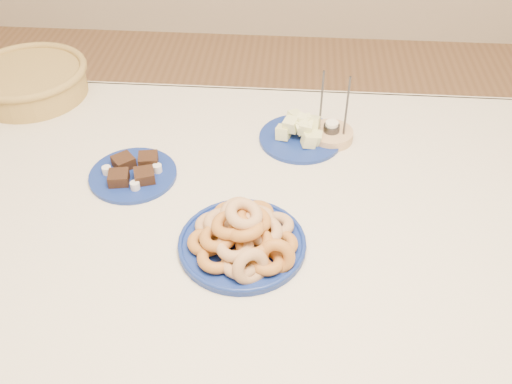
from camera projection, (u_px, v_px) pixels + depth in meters
ground at (257, 384)px, 1.81m from camera, size 5.00×5.00×0.00m
dining_table at (258, 242)px, 1.39m from camera, size 1.71×1.11×0.75m
donut_platter at (243, 237)px, 1.21m from camera, size 0.37×0.37×0.13m
melon_plate at (301, 133)px, 1.52m from camera, size 0.25×0.25×0.08m
brownie_plate at (133, 173)px, 1.41m from camera, size 0.28×0.28×0.04m
wicker_basket at (30, 80)px, 1.69m from camera, size 0.46×0.46×0.09m
candle_holder at (331, 133)px, 1.53m from camera, size 0.15×0.15×0.20m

